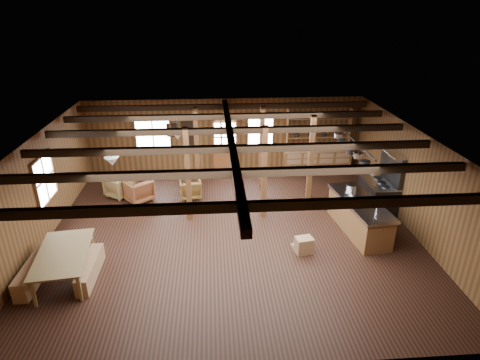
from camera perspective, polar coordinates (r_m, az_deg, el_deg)
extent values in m
cube|color=black|center=(11.26, -1.14, -7.69)|extent=(10.00, 9.00, 0.02)
cube|color=black|center=(10.08, -1.27, 6.11)|extent=(10.00, 9.00, 0.02)
cube|color=#4F2D16|center=(11.51, -26.97, -1.81)|extent=(0.02, 9.00, 2.80)
cube|color=#4F2D16|center=(11.92, 23.61, -0.33)|extent=(0.02, 9.00, 2.80)
cube|color=#4F2D16|center=(14.80, -2.15, 6.21)|extent=(10.00, 0.02, 2.80)
cube|color=#4F2D16|center=(6.79, 0.95, -17.44)|extent=(10.00, 0.02, 2.80)
cube|color=black|center=(6.90, 0.28, -3.80)|extent=(9.80, 0.12, 0.18)
cube|color=black|center=(8.25, -0.53, 1.03)|extent=(9.80, 0.12, 0.18)
cube|color=black|center=(9.65, -1.11, 4.47)|extent=(9.80, 0.12, 0.18)
cube|color=black|center=(11.07, -1.54, 7.04)|extent=(9.80, 0.12, 0.18)
cube|color=black|center=(12.52, -1.87, 9.02)|extent=(9.80, 0.12, 0.18)
cube|color=black|center=(13.78, -2.11, 10.40)|extent=(9.80, 0.12, 0.18)
cube|color=black|center=(10.12, -1.26, 5.41)|extent=(0.18, 8.82, 0.18)
cube|color=#4F2E16|center=(11.52, -7.44, 0.75)|extent=(0.15, 0.15, 2.80)
cube|color=#4F2E16|center=(13.56, -6.17, 4.41)|extent=(0.15, 0.15, 2.80)
cube|color=#4F2E16|center=(11.59, 3.47, 1.07)|extent=(0.15, 0.15, 2.80)
cube|color=#4F2E16|center=(13.66, 3.12, 4.66)|extent=(0.15, 0.15, 2.80)
cube|color=#4F2E16|center=(12.80, 10.02, 2.98)|extent=(0.15, 0.15, 2.80)
cube|color=brown|center=(15.03, -2.09, 3.05)|extent=(0.90, 0.06, 1.10)
cube|color=#4F2E16|center=(14.85, -3.97, 4.80)|extent=(0.06, 0.08, 2.10)
cube|color=#4F2E16|center=(14.88, -0.26, 4.90)|extent=(0.06, 0.08, 2.10)
cube|color=#4F2E16|center=(14.54, -2.18, 8.84)|extent=(1.02, 0.08, 0.06)
cube|color=white|center=(14.70, -2.15, 6.70)|extent=(0.84, 0.02, 0.90)
cube|color=white|center=(14.84, -12.30, 6.53)|extent=(1.20, 0.02, 1.20)
cube|color=#4F2E16|center=(14.84, -12.30, 6.53)|extent=(1.32, 0.06, 1.32)
cube|color=white|center=(14.79, 2.92, 7.00)|extent=(0.90, 0.02, 1.20)
cube|color=#4F2E16|center=(14.79, 2.92, 7.00)|extent=(1.02, 0.06, 1.32)
cube|color=white|center=(11.84, -26.08, 0.10)|extent=(0.02, 1.20, 1.20)
cube|color=#4F2E16|center=(11.84, -26.08, 0.10)|extent=(0.14, 1.24, 1.32)
cube|color=silver|center=(14.65, -7.29, 7.48)|extent=(0.50, 0.03, 0.40)
cube|color=black|center=(14.64, -7.29, 7.47)|extent=(0.55, 0.02, 0.45)
cube|color=silver|center=(14.73, -9.62, 7.02)|extent=(0.35, 0.03, 0.45)
cube|color=black|center=(14.72, -9.62, 7.01)|extent=(0.40, 0.02, 0.50)
cube|color=silver|center=(14.80, -7.19, 5.63)|extent=(0.40, 0.03, 0.30)
cube|color=black|center=(14.79, -7.19, 5.62)|extent=(0.45, 0.02, 0.35)
cube|color=brown|center=(15.32, 10.78, 2.65)|extent=(2.50, 0.55, 0.90)
cube|color=olive|center=(15.14, 10.94, 4.31)|extent=(2.55, 0.60, 0.06)
cube|color=brown|center=(15.06, 11.01, 6.09)|extent=(2.30, 0.35, 0.04)
cube|color=brown|center=(14.95, 11.11, 7.36)|extent=(2.30, 0.35, 0.04)
cube|color=brown|center=(14.86, 11.22, 8.66)|extent=(2.30, 0.35, 0.04)
cube|color=brown|center=(14.70, 6.74, 7.36)|extent=(0.04, 0.35, 1.40)
cube|color=brown|center=(15.29, 15.31, 7.33)|extent=(0.04, 0.35, 1.40)
cylinder|color=#2B2B2D|center=(10.45, -17.96, 4.22)|extent=(0.02, 0.02, 0.45)
cone|color=white|center=(10.56, -17.74, 2.56)|extent=(0.36, 0.36, 0.22)
cylinder|color=#2B2B2D|center=(12.10, -8.95, 7.70)|extent=(0.02, 0.02, 0.45)
cone|color=white|center=(12.19, -8.85, 6.23)|extent=(0.36, 0.36, 0.22)
cylinder|color=#2B2B2D|center=(11.09, 15.91, 5.45)|extent=(0.04, 3.00, 0.04)
cylinder|color=#2B2B2D|center=(9.99, 18.81, 2.21)|extent=(0.01, 0.01, 0.27)
cylinder|color=silver|center=(10.06, 18.66, 1.12)|extent=(0.19, 0.19, 0.14)
cylinder|color=#2B2B2D|center=(10.34, 17.48, 3.23)|extent=(0.01, 0.01, 0.24)
cylinder|color=#2B2B2D|center=(10.40, 17.35, 2.25)|extent=(0.25, 0.25, 0.14)
cylinder|color=#2B2B2D|center=(10.72, 16.54, 4.20)|extent=(0.01, 0.01, 0.19)
cylinder|color=silver|center=(10.77, 16.44, 3.38)|extent=(0.24, 0.24, 0.14)
cylinder|color=#2B2B2D|center=(11.10, 15.48, 4.87)|extent=(0.01, 0.01, 0.24)
cylinder|color=#2B2B2D|center=(11.16, 15.37, 3.96)|extent=(0.18, 0.18, 0.14)
cylinder|color=#2B2B2D|center=(11.54, 15.40, 5.67)|extent=(0.01, 0.01, 0.21)
cylinder|color=silver|center=(11.60, 15.30, 4.85)|extent=(0.23, 0.23, 0.14)
cylinder|color=#2B2B2D|center=(11.93, 14.35, 6.19)|extent=(0.01, 0.01, 0.28)
cylinder|color=#2B2B2D|center=(12.00, 14.25, 5.24)|extent=(0.23, 0.23, 0.14)
cylinder|color=#2B2B2D|center=(12.35, 13.88, 6.94)|extent=(0.01, 0.01, 0.23)
cylinder|color=silver|center=(12.40, 13.80, 6.13)|extent=(0.22, 0.22, 0.14)
cube|color=brown|center=(11.67, 16.53, -5.08)|extent=(1.08, 2.48, 0.86)
cube|color=silver|center=(11.46, 16.80, -3.02)|extent=(1.17, 2.59, 0.08)
cylinder|color=#2B2B2D|center=(10.97, 17.85, -4.42)|extent=(0.44, 0.44, 0.06)
cylinder|color=silver|center=(10.97, 18.92, -3.67)|extent=(0.03, 0.03, 0.30)
cube|color=olive|center=(10.50, 9.08, -9.14)|extent=(0.54, 0.43, 0.43)
cube|color=#2B2B2D|center=(13.17, 18.95, -1.97)|extent=(0.77, 1.45, 0.87)
cube|color=silver|center=(12.99, 19.21, -0.16)|extent=(0.79, 1.47, 0.04)
cube|color=#2B2B2D|center=(12.93, 20.82, 1.96)|extent=(0.12, 1.45, 0.97)
cube|color=silver|center=(12.72, 20.64, 3.97)|extent=(0.40, 1.55, 0.05)
imported|color=olive|center=(10.24, -23.38, -11.05)|extent=(1.35, 2.12, 0.70)
cube|color=olive|center=(10.58, -27.18, -11.41)|extent=(0.32, 1.71, 0.47)
cube|color=olive|center=(10.16, -20.52, -11.79)|extent=(0.29, 1.55, 0.43)
imported|color=brown|center=(13.31, -14.25, -1.42)|extent=(1.11, 1.11, 0.73)
imported|color=brown|center=(13.23, -7.06, -1.21)|extent=(0.76, 0.78, 0.63)
imported|color=olive|center=(13.82, -16.77, -0.83)|extent=(1.05, 1.06, 0.70)
cylinder|color=silver|center=(11.97, 15.54, -1.03)|extent=(0.28, 0.28, 0.17)
imported|color=silver|center=(11.53, 15.18, -2.26)|extent=(0.27, 0.27, 0.06)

